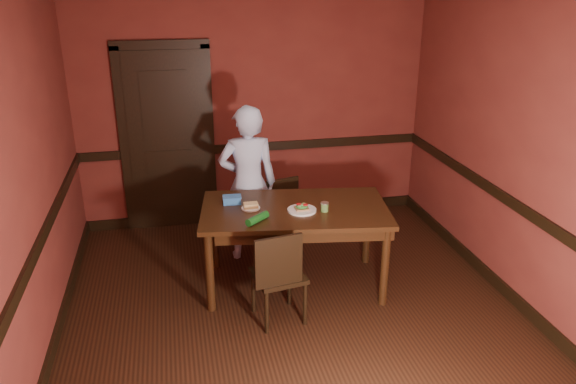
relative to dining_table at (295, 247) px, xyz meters
name	(u,v)px	position (x,y,z in m)	size (l,w,h in m)	color
floor	(296,318)	(-0.11, -0.58, -0.40)	(4.00, 4.50, 0.01)	black
wall_back	(254,109)	(-0.11, 1.67, 0.95)	(4.00, 0.02, 2.70)	maroon
wall_front	(416,345)	(-0.11, -2.83, 0.95)	(4.00, 0.02, 2.70)	maroon
wall_left	(25,191)	(-2.11, -0.58, 0.95)	(0.02, 4.50, 2.70)	maroon
wall_right	(525,156)	(1.89, -0.58, 0.95)	(0.02, 4.50, 2.70)	maroon
dado_back	(255,147)	(-0.11, 1.66, 0.50)	(4.00, 0.03, 0.10)	black
dado_left	(38,247)	(-2.10, -0.58, 0.50)	(0.03, 4.50, 0.10)	black
dado_right	(516,205)	(1.87, -0.58, 0.50)	(0.03, 4.50, 0.10)	black
baseboard_back	(256,212)	(-0.11, 1.66, -0.34)	(4.00, 0.03, 0.12)	black
baseboard_left	(55,341)	(-2.10, -0.58, -0.34)	(0.03, 4.50, 0.12)	black
baseboard_right	(503,288)	(1.87, -0.58, -0.34)	(0.03, 4.50, 0.12)	black
door	(167,137)	(-1.11, 1.64, 0.69)	(1.05, 0.07, 2.20)	black
dining_table	(295,247)	(0.00, 0.00, 0.00)	(1.71, 0.96, 0.80)	black
chair_far	(281,220)	(-0.01, 0.62, 0.00)	(0.37, 0.37, 0.80)	black
chair_near	(278,274)	(-0.26, -0.53, 0.03)	(0.41, 0.41, 0.87)	black
person	(248,184)	(-0.34, 0.68, 0.41)	(0.59, 0.39, 1.63)	#B4CBEE
sandwich_plate	(302,209)	(0.05, -0.09, 0.42)	(0.26, 0.26, 0.07)	white
sauce_jar	(325,207)	(0.25, -0.14, 0.44)	(0.07, 0.07, 0.09)	#55813D
cheese_saucer	(251,206)	(-0.40, 0.06, 0.42)	(0.17, 0.17, 0.05)	white
food_tub	(232,200)	(-0.55, 0.22, 0.44)	(0.18, 0.13, 0.07)	#3677C8
wrapped_veg	(257,219)	(-0.39, -0.25, 0.43)	(0.07, 0.07, 0.24)	#134D17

